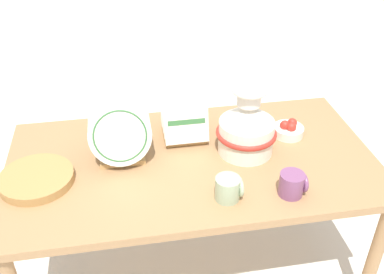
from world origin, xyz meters
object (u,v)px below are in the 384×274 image
dish_rack_round_plates (120,133)px  ceramic_vase (247,126)px  mug_sage_glaze (229,188)px  wicker_charger_stack (36,179)px  fruit_bowl (289,129)px  dish_rack_square_plates (184,122)px  mug_plum_glaze (293,184)px

dish_rack_round_plates → ceramic_vase: bearing=-4.9°
ceramic_vase → mug_sage_glaze: (-0.14, -0.28, -0.08)m
dish_rack_round_plates → wicker_charger_stack: size_ratio=0.93×
wicker_charger_stack → ceramic_vase: bearing=4.4°
ceramic_vase → wicker_charger_stack: 0.86m
fruit_bowl → mug_sage_glaze: bearing=-134.9°
wicker_charger_stack → mug_sage_glaze: (0.71, -0.22, 0.03)m
mug_sage_glaze → fruit_bowl: bearing=45.1°
ceramic_vase → dish_rack_round_plates: bearing=175.1°
mug_sage_glaze → fruit_bowl: (0.36, 0.37, -0.02)m
dish_rack_round_plates → dish_rack_square_plates: 0.30m
mug_plum_glaze → fruit_bowl: 0.40m
dish_rack_round_plates → mug_sage_glaze: (0.37, -0.33, -0.07)m
dish_rack_round_plates → mug_plum_glaze: 0.71m
dish_rack_round_plates → fruit_bowl: (0.74, 0.04, -0.09)m
ceramic_vase → fruit_bowl: ceramic_vase is taller
mug_plum_glaze → dish_rack_square_plates: bearing=126.3°
wicker_charger_stack → mug_sage_glaze: size_ratio=2.82×
dish_rack_round_plates → wicker_charger_stack: dish_rack_round_plates is taller
ceramic_vase → mug_plum_glaze: size_ratio=3.00×
ceramic_vase → dish_rack_round_plates: 0.52m
ceramic_vase → mug_plum_glaze: 0.32m
dish_rack_round_plates → dish_rack_square_plates: (0.28, 0.11, -0.04)m
mug_sage_glaze → dish_rack_square_plates: bearing=102.3°
dish_rack_square_plates → wicker_charger_stack: 0.65m
wicker_charger_stack → fruit_bowl: size_ratio=2.12×
dish_rack_square_plates → dish_rack_round_plates: bearing=-157.7°
dish_rack_square_plates → mug_plum_glaze: bearing=-53.7°
dish_rack_square_plates → fruit_bowl: bearing=-9.1°
ceramic_vase → mug_plum_glaze: (0.10, -0.30, -0.08)m
dish_rack_square_plates → wicker_charger_stack: dish_rack_square_plates is taller
mug_plum_glaze → mug_sage_glaze: bearing=176.0°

